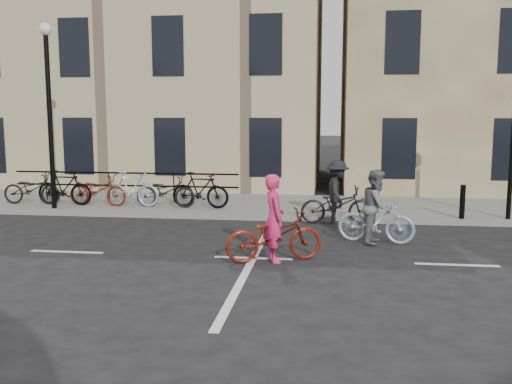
# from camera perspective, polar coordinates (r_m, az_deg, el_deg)

# --- Properties ---
(ground) EXTENTS (120.00, 120.00, 0.00)m
(ground) POSITION_cam_1_polar(r_m,az_deg,el_deg) (11.67, -0.27, -6.65)
(ground) COLOR black
(ground) RESTS_ON ground
(sidewalk) EXTENTS (46.00, 4.00, 0.15)m
(sidewalk) POSITION_cam_1_polar(r_m,az_deg,el_deg) (18.28, -10.22, -1.16)
(sidewalk) COLOR slate
(sidewalk) RESTS_ON ground
(building_west) EXTENTS (20.00, 10.00, 10.00)m
(building_west) POSITION_cam_1_polar(r_m,az_deg,el_deg) (26.46, -16.38, 12.49)
(building_west) COLOR tan
(building_west) RESTS_ON sidewalk
(lamp_post) EXTENTS (0.36, 0.36, 5.28)m
(lamp_post) POSITION_cam_1_polar(r_m,az_deg,el_deg) (17.53, -20.03, 9.30)
(lamp_post) COLOR black
(lamp_post) RESTS_ON sidewalk
(bollard_east) EXTENTS (0.14, 0.14, 0.90)m
(bollard_east) POSITION_cam_1_polar(r_m,az_deg,el_deg) (16.00, 19.94, -0.92)
(bollard_east) COLOR black
(bollard_east) RESTS_ON sidewalk
(parked_bikes) EXTENTS (7.25, 1.23, 1.05)m
(parked_bikes) POSITION_cam_1_polar(r_m,az_deg,el_deg) (17.61, -14.05, 0.26)
(parked_bikes) COLOR black
(parked_bikes) RESTS_ON sidewalk
(cyclist_pink) EXTENTS (2.08, 1.35, 1.75)m
(cyclist_pink) POSITION_cam_1_polar(r_m,az_deg,el_deg) (11.33, 1.80, -3.95)
(cyclist_pink) COLOR maroon
(cyclist_pink) RESTS_ON ground
(cyclist_grey) EXTENTS (1.80, 0.93, 1.68)m
(cyclist_grey) POSITION_cam_1_polar(r_m,az_deg,el_deg) (13.14, 11.94, -2.12)
(cyclist_grey) COLOR #98B5C7
(cyclist_grey) RESTS_ON ground
(cyclist_dark) EXTENTS (1.97, 1.16, 1.70)m
(cyclist_dark) POSITION_cam_1_polar(r_m,az_deg,el_deg) (15.26, 8.09, -0.67)
(cyclist_dark) COLOR black
(cyclist_dark) RESTS_ON ground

